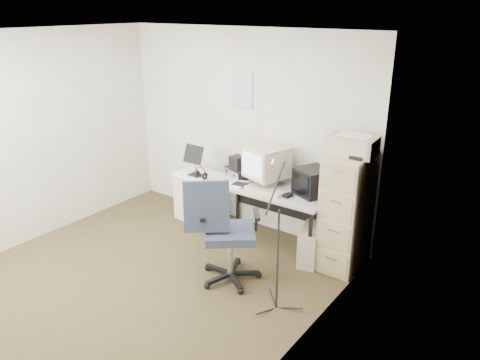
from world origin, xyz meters
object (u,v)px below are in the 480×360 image
Objects in this scene: office_chair at (230,231)px; side_cart at (199,196)px; filing_cabinet at (346,212)px; desk at (270,215)px.

side_cart is (-1.24, 0.94, -0.23)m from office_chair.
side_cart is at bearing 104.05° from office_chair.
office_chair is 1.70× the size of side_cart.
filing_cabinet is 1.28m from office_chair.
filing_cabinet is at bearing 7.62° from side_cart.
filing_cabinet is 2.11m from side_cart.
desk is at bearing -178.19° from filing_cabinet.
office_chair is (0.11, -0.93, 0.20)m from desk.
desk reaches higher than side_cart.
desk is 2.26× the size of side_cart.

